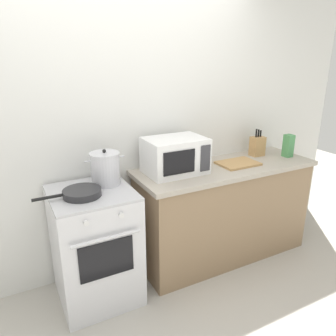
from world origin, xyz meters
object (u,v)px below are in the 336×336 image
Objects in this scene: microwave at (175,156)px; knife_block at (257,146)px; stove at (95,246)px; pasta_box at (288,146)px; stock_pot at (105,168)px; frying_pan at (81,193)px; cutting_board at (238,163)px.

knife_block is (0.97, 0.06, -0.05)m from microwave.
stove is 4.18× the size of pasta_box.
pasta_box is (1.81, -0.12, -0.02)m from stock_pot.
stove is 0.49m from frying_pan.
stock_pot is 1.23m from cutting_board.
knife_block is (1.57, 0.05, -0.03)m from stock_pot.
stock_pot reaches higher than stove.
pasta_box is (1.96, -0.03, 0.57)m from stove.
stove is at bearing -175.30° from knife_block.
stock_pot is at bearing 32.91° from stove.
microwave reaches higher than cutting_board.
cutting_board is at bearing -158.18° from knife_block.
stove is 1.81m from knife_block.
knife_block is (0.35, 0.14, 0.09)m from cutting_board.
stove is 0.61m from stock_pot.
frying_pan is 0.94× the size of microwave.
frying_pan is at bearing -173.87° from knife_block.
knife_block reaches higher than frying_pan.
pasta_box is (0.24, -0.17, 0.01)m from knife_block.
knife_block reaches higher than cutting_board.
cutting_board is at bearing 2.10° from frying_pan.
stove is at bearing -147.09° from stock_pot.
stock_pot reaches higher than frying_pan.
knife_block reaches higher than pasta_box.
microwave is 0.64m from cutting_board.
pasta_box is at bearing 0.64° from frying_pan.
microwave reaches higher than stock_pot.
microwave reaches higher than stove.
cutting_board is 1.33× the size of knife_block.
stock_pot is 1.81m from pasta_box.
microwave is at bearing -1.58° from stock_pot.
stove is 2.95× the size of stock_pot.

